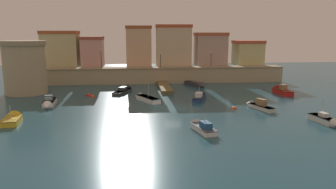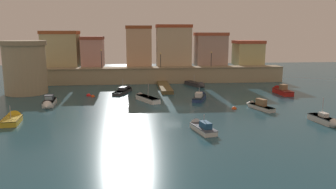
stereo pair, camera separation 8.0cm
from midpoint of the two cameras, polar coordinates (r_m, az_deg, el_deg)
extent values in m
plane|color=#1E4756|center=(47.79, 0.78, -2.40)|extent=(139.21, 139.21, 0.00)
cube|color=tan|center=(72.08, -1.59, 3.33)|extent=(54.68, 3.71, 3.18)
cube|color=gray|center=(71.88, -1.59, 4.68)|extent=(54.68, 4.01, 0.24)
cube|color=tan|center=(77.64, -18.13, 7.23)|extent=(7.69, 5.47, 7.33)
cube|color=#9A4B28|center=(77.54, -18.31, 10.19)|extent=(8.00, 5.68, 0.70)
cube|color=tan|center=(76.75, -12.94, 6.99)|extent=(4.67, 5.91, 6.09)
cube|color=brown|center=(76.62, -13.05, 9.52)|extent=(4.85, 6.14, 0.70)
cube|color=tan|center=(74.79, -5.12, 8.03)|extent=(5.57, 3.16, 8.46)
cube|color=#9C4A28|center=(74.72, -5.18, 11.54)|extent=(5.79, 3.28, 0.70)
cube|color=#CDB28D|center=(75.71, 0.94, 8.21)|extent=(7.78, 3.92, 8.73)
cube|color=#B3492B|center=(75.66, 0.95, 11.77)|extent=(8.09, 4.08, 0.70)
cube|color=tan|center=(78.06, 7.33, 7.54)|extent=(6.98, 5.45, 6.95)
cube|color=#B05035|center=(77.94, 7.40, 10.35)|extent=(7.26, 5.66, 0.70)
cube|color=#C4BB7C|center=(80.91, 13.63, 6.79)|extent=(6.18, 5.88, 5.11)
cube|color=#AE4830|center=(80.78, 13.72, 8.84)|extent=(6.43, 6.12, 0.70)
cylinder|color=tan|center=(64.10, -23.57, 3.97)|extent=(7.26, 7.26, 8.63)
cylinder|color=gray|center=(63.80, -23.89, 8.18)|extent=(7.84, 7.84, 0.80)
cube|color=brown|center=(64.28, -0.67, 1.30)|extent=(2.13, 12.56, 0.67)
cylinder|color=#443921|center=(68.99, -0.24, 1.96)|extent=(0.20, 0.20, 0.70)
cylinder|color=#443921|center=(65.91, 0.03, 1.55)|extent=(0.20, 0.20, 0.70)
cylinder|color=#443921|center=(62.83, 0.34, 1.10)|extent=(0.20, 0.20, 0.70)
cylinder|color=#443921|center=(59.76, 0.67, 0.60)|extent=(0.20, 0.20, 0.70)
cylinder|color=black|center=(71.81, -11.52, 6.00)|extent=(0.12, 0.12, 3.60)
sphere|color=#F9D172|center=(71.68, -11.58, 7.55)|extent=(0.32, 0.32, 0.32)
cylinder|color=black|center=(71.76, -1.34, 5.87)|extent=(0.12, 0.12, 2.76)
sphere|color=#F9D172|center=(71.65, -1.35, 7.09)|extent=(0.32, 0.32, 0.32)
cylinder|color=black|center=(73.53, 7.45, 5.99)|extent=(0.12, 0.12, 2.99)
sphere|color=#F9D172|center=(73.41, 7.48, 7.27)|extent=(0.32, 0.32, 0.32)
cube|color=silver|center=(48.84, 15.84, -2.19)|extent=(2.62, 4.67, 0.56)
cone|color=silver|center=(50.97, 13.79, -1.56)|extent=(1.53, 1.58, 1.19)
cube|color=slate|center=(48.79, 15.86, -1.91)|extent=(2.68, 4.76, 0.08)
cube|color=olive|center=(48.76, 15.81, -1.30)|extent=(1.20, 1.80, 0.95)
cube|color=navy|center=(53.96, 5.41, -0.60)|extent=(3.19, 5.25, 0.60)
cone|color=navy|center=(57.03, 5.93, 0.00)|extent=(1.83, 1.81, 1.43)
cube|color=black|center=(53.91, 5.42, -0.33)|extent=(3.25, 5.35, 0.08)
cube|color=silver|center=(53.25, 5.32, -0.03)|extent=(1.51, 1.82, 0.72)
cube|color=#99B7C6|center=(54.01, 5.46, 0.16)|extent=(0.88, 0.38, 0.43)
cylinder|color=#B2B2B7|center=(53.43, 5.37, 0.45)|extent=(0.08, 0.08, 1.52)
cube|color=red|center=(62.04, 19.23, 0.43)|extent=(1.89, 4.87, 0.83)
cone|color=red|center=(64.69, 18.01, 0.90)|extent=(1.66, 1.41, 1.61)
cube|color=#5B1009|center=(61.97, 19.26, 0.77)|extent=(1.92, 4.97, 0.08)
cube|color=olive|center=(61.82, 19.32, 1.23)|extent=(1.04, 1.25, 0.94)
cube|color=#99B7C6|center=(62.35, 19.07, 1.36)|extent=(0.89, 0.10, 0.57)
cube|color=white|center=(52.94, -19.87, -1.32)|extent=(1.95, 4.56, 0.78)
cone|color=white|center=(50.24, -20.31, -1.97)|extent=(1.57, 1.37, 1.45)
cube|color=slate|center=(52.87, -19.89, -0.95)|extent=(1.99, 4.65, 0.08)
cube|color=#333842|center=(52.53, -19.96, -0.52)|extent=(1.30, 1.40, 0.84)
cube|color=#99B7C6|center=(51.90, -20.07, -0.61)|extent=(1.06, 0.16, 0.50)
cube|color=#333338|center=(60.18, -7.96, 0.49)|extent=(3.43, 6.09, 0.55)
cone|color=#333338|center=(63.50, -6.75, 1.05)|extent=(1.82, 1.80, 1.43)
cube|color=black|center=(60.14, -7.96, 0.71)|extent=(3.50, 6.21, 0.08)
cube|color=#333842|center=(60.34, -7.87, 1.05)|extent=(1.62, 2.19, 0.56)
cylinder|color=#B2B2B7|center=(60.24, -7.88, 1.77)|extent=(0.08, 0.08, 2.09)
cube|color=white|center=(52.54, -3.56, -0.80)|extent=(3.80, 5.46, 0.76)
cone|color=white|center=(55.41, -5.30, -0.22)|extent=(1.88, 1.88, 1.39)
cube|color=slate|center=(52.47, -3.57, -0.43)|extent=(3.88, 5.57, 0.08)
cylinder|color=#B2B2B7|center=(52.13, -3.49, 0.74)|extent=(0.08, 0.08, 2.15)
cube|color=#333338|center=(68.34, 4.52, 1.84)|extent=(3.41, 5.54, 0.70)
cone|color=#333338|center=(65.58, 6.01, 1.44)|extent=(1.95, 1.86, 1.56)
cube|color=black|center=(68.29, 4.52, 2.10)|extent=(3.47, 5.65, 0.08)
cylinder|color=#B2B2B7|center=(68.21, 4.51, 2.80)|extent=(0.08, 0.08, 1.58)
cube|color=white|center=(36.82, 6.10, -5.98)|extent=(2.41, 4.40, 0.59)
cone|color=white|center=(39.10, 4.46, -4.96)|extent=(1.65, 1.46, 1.42)
cube|color=#505868|center=(36.75, 6.11, -5.60)|extent=(2.46, 4.48, 0.08)
cube|color=navy|center=(36.15, 6.51, -5.27)|extent=(1.20, 1.78, 0.67)
cylinder|color=#B2B2B7|center=(36.43, 6.22, -4.52)|extent=(0.08, 0.08, 1.42)
cube|color=silver|center=(44.46, 25.10, -3.93)|extent=(1.81, 4.00, 0.75)
cone|color=silver|center=(42.67, 27.12, -4.68)|extent=(1.37, 1.24, 1.24)
cube|color=slate|center=(44.38, 25.14, -3.51)|extent=(1.84, 4.08, 0.08)
cube|color=silver|center=(44.16, 25.33, -3.19)|extent=(0.86, 1.19, 0.51)
cylinder|color=#B2B2B7|center=(44.17, 25.21, -1.98)|extent=(0.08, 0.08, 2.31)
cube|color=gold|center=(43.92, -25.56, -4.18)|extent=(2.28, 3.72, 0.69)
cone|color=gold|center=(46.01, -24.96, -3.49)|extent=(1.90, 1.18, 1.80)
cube|color=brown|center=(43.85, -25.60, -3.79)|extent=(2.32, 3.79, 0.08)
cylinder|color=#B2B2B7|center=(43.59, -25.71, -2.76)|extent=(0.08, 0.08, 1.57)
sphere|color=red|center=(58.71, -13.64, -0.24)|extent=(0.80, 0.80, 0.80)
sphere|color=#EA4C19|center=(48.28, 11.35, -2.47)|extent=(0.72, 0.72, 0.72)
sphere|color=#EA4C19|center=(57.65, -12.94, -0.41)|extent=(0.71, 0.71, 0.71)
camera|label=1|loc=(0.04, -90.04, -0.01)|focal=35.16mm
camera|label=2|loc=(0.04, 89.96, 0.01)|focal=35.16mm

